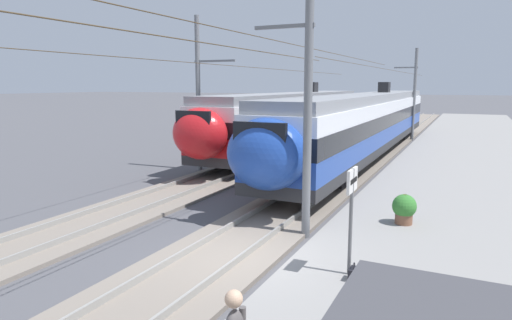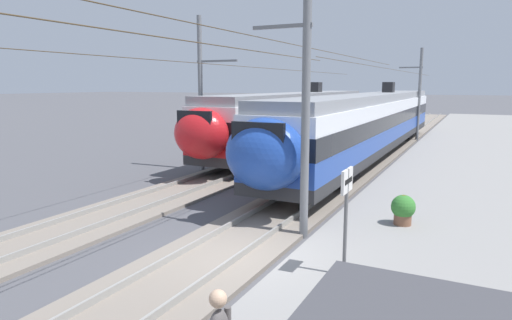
{
  "view_description": "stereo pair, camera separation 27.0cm",
  "coord_description": "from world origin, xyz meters",
  "px_view_note": "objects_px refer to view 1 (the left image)",
  "views": [
    {
      "loc": [
        -9.3,
        -4.77,
        4.38
      ],
      "look_at": [
        5.17,
        2.22,
        1.65
      ],
      "focal_mm": 31.19,
      "sensor_mm": 36.0,
      "label": 1
    },
    {
      "loc": [
        -9.18,
        -5.01,
        4.38
      ],
      "look_at": [
        5.17,
        2.22,
        1.65
      ],
      "focal_mm": 31.19,
      "sensor_mm": 36.0,
      "label": 2
    }
  ],
  "objects_px": {
    "train_far_track": "(292,118)",
    "platform_sign": "(352,198)",
    "train_near_platform": "(368,121)",
    "catenary_mast_mid": "(304,104)",
    "catenary_mast_far_side": "(201,92)",
    "potted_plant_platform_edge": "(404,208)",
    "handbag_near_sign": "(354,274)",
    "catenary_mast_east": "(413,93)"
  },
  "relations": [
    {
      "from": "train_near_platform",
      "to": "train_far_track",
      "type": "relative_size",
      "value": 1.31
    },
    {
      "from": "catenary_mast_east",
      "to": "potted_plant_platform_edge",
      "type": "xyz_separation_m",
      "value": [
        -23.43,
        -2.61,
        -2.96
      ]
    },
    {
      "from": "handbag_near_sign",
      "to": "catenary_mast_mid",
      "type": "bearing_deg",
      "value": 37.16
    },
    {
      "from": "platform_sign",
      "to": "catenary_mast_mid",
      "type": "bearing_deg",
      "value": 37.61
    },
    {
      "from": "train_far_track",
      "to": "potted_plant_platform_edge",
      "type": "xyz_separation_m",
      "value": [
        -13.85,
        -8.96,
        -1.43
      ]
    },
    {
      "from": "catenary_mast_mid",
      "to": "potted_plant_platform_edge",
      "type": "bearing_deg",
      "value": -58.64
    },
    {
      "from": "train_near_platform",
      "to": "catenary_mast_east",
      "type": "xyz_separation_m",
      "value": [
        9.86,
        -1.37,
        1.52
      ]
    },
    {
      "from": "potted_plant_platform_edge",
      "to": "train_far_track",
      "type": "bearing_deg",
      "value": 32.9
    },
    {
      "from": "handbag_near_sign",
      "to": "catenary_mast_far_side",
      "type": "bearing_deg",
      "value": 45.15
    },
    {
      "from": "catenary_mast_east",
      "to": "platform_sign",
      "type": "distance_m",
      "value": 27.79
    },
    {
      "from": "catenary_mast_east",
      "to": "catenary_mast_far_side",
      "type": "height_order",
      "value": "catenary_mast_far_side"
    },
    {
      "from": "train_near_platform",
      "to": "platform_sign",
      "type": "relative_size",
      "value": 13.18
    },
    {
      "from": "train_near_platform",
      "to": "platform_sign",
      "type": "bearing_deg",
      "value": -169.19
    },
    {
      "from": "train_far_track",
      "to": "catenary_mast_far_side",
      "type": "distance_m",
      "value": 8.4
    },
    {
      "from": "catenary_mast_mid",
      "to": "catenary_mast_east",
      "type": "height_order",
      "value": "catenary_mast_mid"
    },
    {
      "from": "train_near_platform",
      "to": "handbag_near_sign",
      "type": "xyz_separation_m",
      "value": [
        -18.06,
        -3.56,
        -1.8
      ]
    },
    {
      "from": "train_far_track",
      "to": "handbag_near_sign",
      "type": "bearing_deg",
      "value": -155.01
    },
    {
      "from": "catenary_mast_mid",
      "to": "platform_sign",
      "type": "height_order",
      "value": "catenary_mast_mid"
    },
    {
      "from": "train_far_track",
      "to": "platform_sign",
      "type": "relative_size",
      "value": 10.03
    },
    {
      "from": "train_far_track",
      "to": "catenary_mast_mid",
      "type": "distance_m",
      "value": 16.77
    },
    {
      "from": "train_near_platform",
      "to": "catenary_mast_mid",
      "type": "relative_size",
      "value": 0.77
    },
    {
      "from": "catenary_mast_mid",
      "to": "catenary_mast_east",
      "type": "distance_m",
      "value": 25.02
    },
    {
      "from": "catenary_mast_east",
      "to": "handbag_near_sign",
      "type": "height_order",
      "value": "catenary_mast_east"
    },
    {
      "from": "train_near_platform",
      "to": "train_far_track",
      "type": "xyz_separation_m",
      "value": [
        0.28,
        4.98,
        -0.01
      ]
    },
    {
      "from": "catenary_mast_mid",
      "to": "handbag_near_sign",
      "type": "height_order",
      "value": "catenary_mast_mid"
    },
    {
      "from": "handbag_near_sign",
      "to": "potted_plant_platform_edge",
      "type": "relative_size",
      "value": 0.44
    },
    {
      "from": "train_far_track",
      "to": "platform_sign",
      "type": "xyz_separation_m",
      "value": [
        -18.07,
        -8.38,
        -0.21
      ]
    },
    {
      "from": "platform_sign",
      "to": "handbag_near_sign",
      "type": "distance_m",
      "value": 1.61
    },
    {
      "from": "catenary_mast_far_side",
      "to": "potted_plant_platform_edge",
      "type": "bearing_deg",
      "value": -118.45
    },
    {
      "from": "catenary_mast_mid",
      "to": "platform_sign",
      "type": "relative_size",
      "value": 17.1
    },
    {
      "from": "train_near_platform",
      "to": "train_far_track",
      "type": "distance_m",
      "value": 4.99
    },
    {
      "from": "handbag_near_sign",
      "to": "catenary_mast_east",
      "type": "bearing_deg",
      "value": 4.5
    },
    {
      "from": "train_near_platform",
      "to": "train_far_track",
      "type": "bearing_deg",
      "value": 86.81
    },
    {
      "from": "catenary_mast_east",
      "to": "potted_plant_platform_edge",
      "type": "distance_m",
      "value": 23.76
    },
    {
      "from": "catenary_mast_mid",
      "to": "train_far_track",
      "type": "bearing_deg",
      "value": 22.36
    },
    {
      "from": "catenary_mast_mid",
      "to": "handbag_near_sign",
      "type": "relative_size",
      "value": 101.72
    },
    {
      "from": "catenary_mast_far_side",
      "to": "handbag_near_sign",
      "type": "xyz_separation_m",
      "value": [
        -10.34,
        -10.4,
        -3.59
      ]
    },
    {
      "from": "catenary_mast_east",
      "to": "catenary_mast_far_side",
      "type": "relative_size",
      "value": 1.0
    },
    {
      "from": "train_far_track",
      "to": "platform_sign",
      "type": "height_order",
      "value": "train_far_track"
    },
    {
      "from": "train_near_platform",
      "to": "catenary_mast_far_side",
      "type": "bearing_deg",
      "value": 138.45
    },
    {
      "from": "catenary_mast_east",
      "to": "handbag_near_sign",
      "type": "bearing_deg",
      "value": -175.5
    },
    {
      "from": "train_far_track",
      "to": "platform_sign",
      "type": "bearing_deg",
      "value": -155.12
    }
  ]
}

